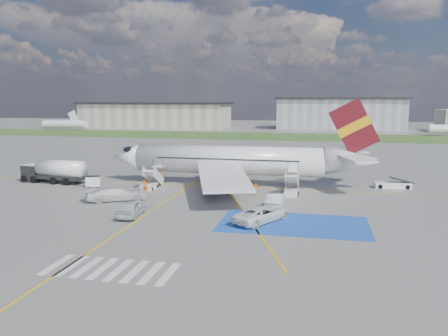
# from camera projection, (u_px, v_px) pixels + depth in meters

# --- Properties ---
(ground) EXTENTS (400.00, 400.00, 0.00)m
(ground) POSITION_uv_depth(u_px,v_px,m) (203.00, 208.00, 47.31)
(ground) COLOR #60605E
(ground) RESTS_ON ground
(grass_strip) EXTENTS (400.00, 30.00, 0.01)m
(grass_strip) POSITION_uv_depth(u_px,v_px,m) (280.00, 136.00, 139.04)
(grass_strip) COLOR #2D4C1E
(grass_strip) RESTS_ON ground
(taxiway_line_main) EXTENTS (120.00, 0.20, 0.01)m
(taxiway_line_main) POSITION_uv_depth(u_px,v_px,m) (226.00, 187.00, 58.90)
(taxiway_line_main) COLOR gold
(taxiway_line_main) RESTS_ON ground
(taxiway_line_cross) EXTENTS (0.20, 60.00, 0.01)m
(taxiway_line_cross) POSITION_uv_depth(u_px,v_px,m) (119.00, 232.00, 38.70)
(taxiway_line_cross) COLOR gold
(taxiway_line_cross) RESTS_ON ground
(taxiway_line_diag) EXTENTS (20.71, 56.45, 0.01)m
(taxiway_line_diag) POSITION_uv_depth(u_px,v_px,m) (226.00, 187.00, 58.90)
(taxiway_line_diag) COLOR gold
(taxiway_line_diag) RESTS_ON ground
(staging_box) EXTENTS (14.00, 8.00, 0.01)m
(staging_box) POSITION_uv_depth(u_px,v_px,m) (294.00, 224.00, 41.36)
(staging_box) COLOR #1B4AA6
(staging_box) RESTS_ON ground
(crosswalk) EXTENTS (9.00, 4.00, 0.01)m
(crosswalk) POSITION_uv_depth(u_px,v_px,m) (111.00, 269.00, 30.31)
(crosswalk) COLOR silver
(crosswalk) RESTS_ON ground
(terminal_west) EXTENTS (60.00, 22.00, 10.00)m
(terminal_west) POSITION_uv_depth(u_px,v_px,m) (156.00, 115.00, 183.53)
(terminal_west) COLOR gray
(terminal_west) RESTS_ON ground
(terminal_centre) EXTENTS (48.00, 18.00, 12.00)m
(terminal_centre) POSITION_uv_depth(u_px,v_px,m) (339.00, 114.00, 172.55)
(terminal_centre) COLOR gray
(terminal_centre) RESTS_ON ground
(airliner) EXTENTS (36.81, 32.95, 11.92)m
(airliner) POSITION_uv_depth(u_px,v_px,m) (239.00, 160.00, 59.99)
(airliner) COLOR silver
(airliner) RESTS_ON ground
(airstairs_fwd) EXTENTS (1.90, 5.20, 3.60)m
(airstairs_fwd) POSITION_uv_depth(u_px,v_px,m) (150.00, 184.00, 57.60)
(airstairs_fwd) COLOR silver
(airstairs_fwd) RESTS_ON ground
(airstairs_aft) EXTENTS (1.90, 5.20, 3.60)m
(airstairs_aft) POSITION_uv_depth(u_px,v_px,m) (291.00, 190.00, 53.74)
(airstairs_aft) COLOR silver
(airstairs_aft) RESTS_ON ground
(fuel_tanker) EXTENTS (9.75, 3.53, 3.26)m
(fuel_tanker) POSITION_uv_depth(u_px,v_px,m) (55.00, 173.00, 61.70)
(fuel_tanker) COLOR black
(fuel_tanker) RESTS_ON ground
(gpu_cart) EXTENTS (2.11, 1.67, 1.55)m
(gpu_cart) POSITION_uv_depth(u_px,v_px,m) (93.00, 182.00, 58.48)
(gpu_cart) COLOR silver
(gpu_cart) RESTS_ON ground
(belt_loader) EXTENTS (5.12, 2.28, 1.50)m
(belt_loader) POSITION_uv_depth(u_px,v_px,m) (393.00, 185.00, 58.09)
(belt_loader) COLOR silver
(belt_loader) RESTS_ON ground
(car_silver_a) EXTENTS (2.52, 5.08, 1.66)m
(car_silver_a) POSITION_uv_depth(u_px,v_px,m) (131.00, 208.00, 43.96)
(car_silver_a) COLOR #BABEC2
(car_silver_a) RESTS_ON ground
(car_silver_b) EXTENTS (1.94, 5.16, 1.68)m
(car_silver_b) POSITION_uv_depth(u_px,v_px,m) (276.00, 201.00, 47.24)
(car_silver_b) COLOR #ADAFB4
(car_silver_b) RESTS_ON ground
(van_white_a) EXTENTS (4.77, 5.83, 1.99)m
(van_white_a) POSITION_uv_depth(u_px,v_px,m) (262.00, 211.00, 42.13)
(van_white_a) COLOR white
(van_white_a) RESTS_ON ground
(van_white_b) EXTENTS (5.70, 4.51, 2.09)m
(van_white_b) POSITION_uv_depth(u_px,v_px,m) (117.00, 192.00, 50.75)
(van_white_b) COLOR silver
(van_white_b) RESTS_ON ground
(crew_fwd) EXTENTS (0.70, 0.69, 1.64)m
(crew_fwd) POSITION_uv_depth(u_px,v_px,m) (145.00, 186.00, 55.24)
(crew_fwd) COLOR #F25E0C
(crew_fwd) RESTS_ON ground
(crew_nose) EXTENTS (1.17, 1.13, 1.90)m
(crew_nose) POSITION_uv_depth(u_px,v_px,m) (160.00, 178.00, 60.08)
(crew_nose) COLOR orange
(crew_nose) RESTS_ON ground
(crew_aft) EXTENTS (0.45, 1.05, 1.78)m
(crew_aft) POSITION_uv_depth(u_px,v_px,m) (255.00, 189.00, 53.30)
(crew_aft) COLOR orange
(crew_aft) RESTS_ON ground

